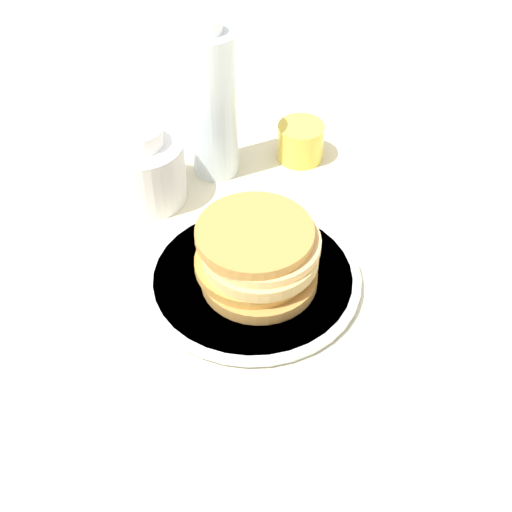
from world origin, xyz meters
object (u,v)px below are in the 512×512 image
(juice_glass, at_px, (301,142))
(cream_jug, at_px, (144,168))
(water_bottle_near, at_px, (213,104))
(plate, at_px, (256,279))
(pancake_stack, at_px, (257,256))

(juice_glass, distance_m, cream_jug, 0.24)
(cream_jug, distance_m, water_bottle_near, 0.13)
(juice_glass, bearing_deg, cream_jug, -53.32)
(plate, relative_size, juice_glass, 3.90)
(pancake_stack, xyz_separation_m, juice_glass, (-0.26, 0.00, -0.02))
(pancake_stack, relative_size, juice_glass, 2.26)
(cream_jug, bearing_deg, plate, 56.37)
(pancake_stack, relative_size, water_bottle_near, 0.66)
(plate, xyz_separation_m, cream_jug, (-0.13, -0.19, 0.04))
(pancake_stack, relative_size, cream_jug, 1.35)
(cream_jug, bearing_deg, juice_glass, 126.68)
(juice_glass, distance_m, water_bottle_near, 0.15)
(juice_glass, xyz_separation_m, water_bottle_near, (0.06, -0.11, 0.08))
(plate, xyz_separation_m, water_bottle_near, (-0.21, -0.11, 0.10))
(plate, height_order, pancake_stack, pancake_stack)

